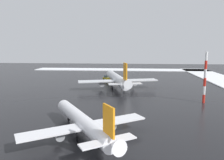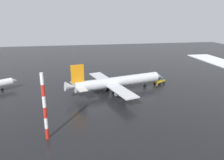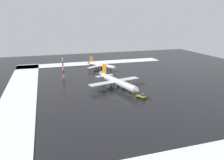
% 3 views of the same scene
% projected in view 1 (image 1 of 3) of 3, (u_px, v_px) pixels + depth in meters
% --- Properties ---
extents(ground_plane, '(240.00, 240.00, 0.00)m').
position_uv_depth(ground_plane, '(113.00, 89.00, 83.11)').
color(ground_plane, black).
extents(snow_bank_right, '(14.00, 116.00, 0.34)m').
position_uv_depth(snow_bank_right, '(121.00, 70.00, 149.07)').
color(snow_bank_right, white).
rests_on(snow_bank_right, ground_plane).
extents(airplane_distant_tail, '(35.61, 29.90, 10.73)m').
position_uv_depth(airplane_distant_tail, '(117.00, 79.00, 83.85)').
color(airplane_distant_tail, silver).
rests_on(airplane_distant_tail, ground_plane).
extents(airplane_far_rear, '(24.23, 20.80, 8.15)m').
position_uv_depth(airplane_far_rear, '(83.00, 122.00, 39.01)').
color(airplane_far_rear, white).
rests_on(airplane_far_rear, ground_plane).
extents(pushback_tug, '(5.06, 4.32, 2.50)m').
position_uv_depth(pushback_tug, '(107.00, 78.00, 102.47)').
color(pushback_tug, gold).
rests_on(pushback_tug, ground_plane).
extents(ground_crew_near_tug, '(0.36, 0.36, 1.71)m').
position_uv_depth(ground_crew_near_tug, '(122.00, 86.00, 83.49)').
color(ground_crew_near_tug, black).
rests_on(ground_crew_near_tug, ground_plane).
extents(ground_crew_mid_apron, '(0.36, 0.36, 1.71)m').
position_uv_depth(ground_crew_mid_apron, '(116.00, 80.00, 99.26)').
color(ground_crew_mid_apron, black).
rests_on(ground_crew_mid_apron, ground_plane).
extents(antenna_mast, '(0.70, 0.70, 14.52)m').
position_uv_depth(antenna_mast, '(205.00, 78.00, 61.32)').
color(antenna_mast, red).
rests_on(antenna_mast, ground_plane).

